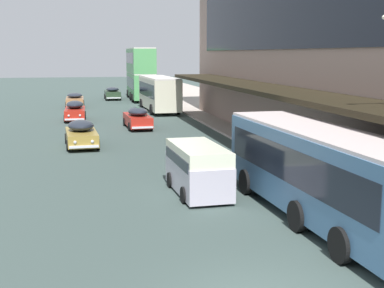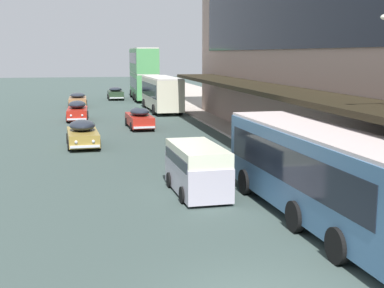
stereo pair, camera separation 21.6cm
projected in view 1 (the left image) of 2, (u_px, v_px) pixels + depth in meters
transit_bus_kerbside_front at (321, 169)px, 17.69m from camera, size 2.96×11.47×3.09m
transit_bus_kerbside_rear at (140, 72)px, 64.59m from camera, size 3.00×11.30×6.21m
transit_bus_kerbside_far at (159, 92)px, 51.52m from camera, size 2.93×9.53×3.34m
sedan_far_back at (75, 100)px, 56.12m from camera, size 1.96×4.61×1.47m
sedan_oncoming_rear at (81, 134)px, 32.18m from camera, size 2.03×4.63×1.59m
sedan_second_mid at (138, 118)px, 40.05m from camera, size 1.88×4.91×1.59m
sedan_lead_near at (112, 93)px, 65.11m from camera, size 1.90×4.37×1.52m
sedan_second_near at (75, 111)px, 44.83m from camera, size 1.85×4.74×1.64m
vw_van at (197, 166)px, 21.37m from camera, size 2.01×4.60×1.96m
pedestrian_at_kerb at (361, 161)px, 22.04m from camera, size 0.62×0.33×1.86m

